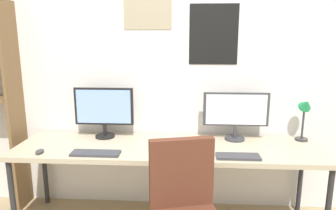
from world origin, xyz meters
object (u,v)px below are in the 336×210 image
desk (168,151)px  mouse_left_side (40,151)px  desk_lamp (305,112)px  monitor_left (104,109)px  keyboard_right (238,156)px  mouse_right_side (203,151)px  monitor_right (236,112)px  keyboard_left (96,153)px

desk → mouse_left_side: (-1.02, -0.23, 0.06)m
desk_lamp → desk: bearing=-170.4°
monitor_left → keyboard_right: monitor_left is taller
desk → mouse_right_side: bearing=-24.1°
keyboard_right → desk_lamp: bearing=34.0°
keyboard_right → mouse_left_side: size_ratio=3.51×
monitor_right → keyboard_right: bearing=-95.2°
monitor_right → mouse_left_side: 1.69m
mouse_right_side → keyboard_left: bearing=-173.6°
desk_lamp → mouse_left_side: (-2.22, -0.44, -0.26)m
keyboard_left → mouse_left_side: size_ratio=4.04×
desk → keyboard_right: keyboard_right is taller
desk → keyboard_left: size_ratio=6.72×
desk_lamp → mouse_right_side: desk_lamp is taller
monitor_right → keyboard_right: (-0.04, -0.44, -0.24)m
mouse_right_side → monitor_right: bearing=49.0°
desk → monitor_left: monitor_left is taller
mouse_right_side → desk: bearing=155.9°
monitor_left → keyboard_left: bearing=-84.8°
keyboard_right → mouse_left_side: bearing=-179.9°
keyboard_left → desk_lamp: bearing=13.8°
mouse_left_side → monitor_right: bearing=15.4°
monitor_right → mouse_left_side: bearing=-164.6°
monitor_left → mouse_left_side: 0.66m
monitor_right → desk_lamp: monitor_right is taller
desk → mouse_left_side: 1.04m
desk_lamp → keyboard_right: 0.82m
desk_lamp → keyboard_right: bearing=-146.0°
desk_lamp → keyboard_left: desk_lamp is taller
desk → keyboard_right: size_ratio=7.72×
keyboard_right → mouse_left_side: (-1.58, -0.00, 0.01)m
desk → monitor_right: bearing=19.5°
desk → keyboard_left: 0.61m
monitor_left → keyboard_right: bearing=-20.9°
keyboard_right → desk: bearing=157.7°
desk → keyboard_left: keyboard_left is taller
desk → keyboard_right: bearing=-22.3°
desk_lamp → mouse_right_side: bearing=-159.5°
keyboard_left → keyboard_right: (1.12, 0.00, 0.00)m
keyboard_right → monitor_right: bearing=84.8°
desk → monitor_left: bearing=160.5°
keyboard_left → mouse_left_side: 0.46m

